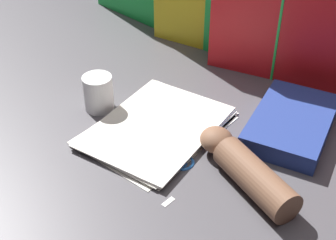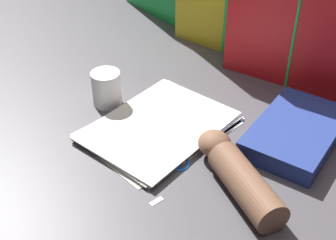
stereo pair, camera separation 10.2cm
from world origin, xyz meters
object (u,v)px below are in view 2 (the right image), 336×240
object	(u,v)px
book_closed	(296,132)
paper_stack	(159,126)
hand_forearm	(238,175)
mug	(106,88)
scissors	(176,153)

from	to	relation	value
book_closed	paper_stack	bearing A→B (deg)	-142.79
hand_forearm	book_closed	bearing A→B (deg)	90.03
book_closed	hand_forearm	size ratio (longest dim) A/B	1.07
book_closed	mug	distance (m)	0.47
paper_stack	book_closed	xyz separation A→B (m)	(0.25, 0.19, 0.01)
paper_stack	book_closed	distance (m)	0.31
scissors	hand_forearm	size ratio (longest dim) A/B	0.62
hand_forearm	mug	xyz separation A→B (m)	(-0.42, 0.01, 0.01)
book_closed	mug	size ratio (longest dim) A/B	3.32
book_closed	scissors	size ratio (longest dim) A/B	1.71
mug	scissors	bearing A→B (deg)	-4.99
hand_forearm	paper_stack	bearing A→B (deg)	174.03
paper_stack	book_closed	world-z (taller)	book_closed
paper_stack	mug	distance (m)	0.17
book_closed	hand_forearm	bearing A→B (deg)	-89.97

